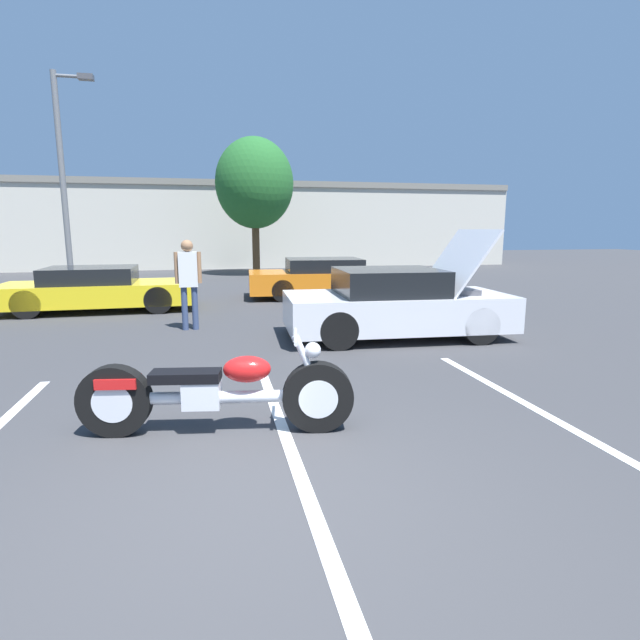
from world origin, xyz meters
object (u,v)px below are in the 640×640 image
motorcycle (216,393)px  light_pole (65,173)px  tree_background (255,184)px  spectator_by_show_car (188,276)px  parked_car_mid_row (98,289)px  parked_car_right_row (329,278)px  show_car_hood_open (397,304)px

motorcycle → light_pole: bearing=118.0°
light_pole → tree_background: light_pole is taller
light_pole → spectator_by_show_car: bearing=-61.5°
parked_car_mid_row → parked_car_right_row: (6.16, 1.26, 0.03)m
parked_car_mid_row → spectator_by_show_car: spectator_by_show_car is taller
tree_background → spectator_by_show_car: 12.41m
motorcycle → parked_car_right_row: 10.19m
light_pole → parked_car_mid_row: light_pole is taller
tree_background → motorcycle: size_ratio=2.17×
light_pole → parked_car_right_row: bearing=-20.4°
tree_background → parked_car_mid_row: 10.59m
motorcycle → spectator_by_show_car: 5.44m
parked_car_right_row → spectator_by_show_car: spectator_by_show_car is taller
parked_car_mid_row → light_pole: bearing=108.8°
parked_car_mid_row → tree_background: bearing=60.4°
show_car_hood_open → spectator_by_show_car: bearing=161.5°
show_car_hood_open → parked_car_right_row: size_ratio=0.85×
show_car_hood_open → parked_car_mid_row: 7.57m
parked_car_mid_row → spectator_by_show_car: (2.30, -2.96, 0.54)m
tree_background → spectator_by_show_car: bearing=-101.4°
light_pole → spectator_by_show_car: size_ratio=3.72×
tree_background → show_car_hood_open: size_ratio=1.40×
parked_car_mid_row → parked_car_right_row: parked_car_right_row is taller
spectator_by_show_car → parked_car_right_row: bearing=47.6°
light_pole → tree_background: 7.85m
tree_background → parked_car_right_row: tree_background is taller
show_car_hood_open → parked_car_right_row: (0.05, 5.72, -0.07)m
tree_background → parked_car_right_row: 8.45m
light_pole → show_car_hood_open: 11.92m
tree_background → light_pole: bearing=-142.7°
parked_car_right_row → tree_background: bearing=104.7°
parked_car_right_row → light_pole: bearing=163.4°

